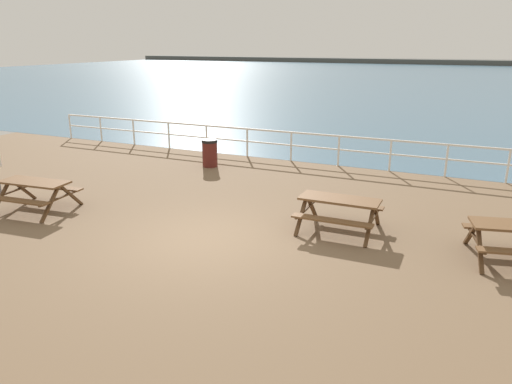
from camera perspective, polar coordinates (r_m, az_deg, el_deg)
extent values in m
cube|color=brown|center=(10.81, -6.01, -6.10)|extent=(30.00, 24.00, 0.20)
cube|color=#476B84|center=(61.62, 20.14, 12.37)|extent=(142.00, 90.00, 0.01)
cube|color=#4C4C47|center=(104.47, 22.32, 13.74)|extent=(142.00, 6.00, 1.80)
cube|color=white|center=(17.33, 6.96, 6.77)|extent=(23.00, 0.06, 0.06)
cube|color=white|center=(17.42, 6.90, 5.24)|extent=(23.00, 0.05, 0.05)
cylinder|color=white|center=(23.53, -21.04, 7.22)|extent=(0.07, 0.07, 1.05)
cylinder|color=white|center=(22.32, -17.80, 7.05)|extent=(0.07, 0.07, 1.05)
cylinder|color=white|center=(21.18, -14.20, 6.83)|extent=(0.07, 0.07, 1.05)
cylinder|color=white|center=(20.14, -10.22, 6.57)|extent=(0.07, 0.07, 1.05)
cylinder|color=white|center=(19.20, -5.84, 6.24)|extent=(0.07, 0.07, 1.05)
cylinder|color=white|center=(18.39, -1.04, 5.83)|extent=(0.07, 0.07, 1.05)
cylinder|color=white|center=(17.71, 4.16, 5.35)|extent=(0.07, 0.07, 1.05)
cylinder|color=white|center=(17.20, 9.71, 4.78)|extent=(0.07, 0.07, 1.05)
cylinder|color=white|center=(16.85, 15.53, 4.14)|extent=(0.07, 0.07, 1.05)
cylinder|color=white|center=(16.68, 21.53, 3.43)|extent=(0.07, 0.07, 1.05)
cylinder|color=white|center=(16.70, 27.56, 2.68)|extent=(0.07, 0.07, 1.05)
cube|color=brown|center=(11.15, 9.83, -0.86)|extent=(1.81, 0.72, 0.05)
cube|color=brown|center=(11.82, 10.51, -1.38)|extent=(1.80, 0.28, 0.04)
cube|color=brown|center=(10.68, 8.91, -3.34)|extent=(1.80, 0.28, 0.04)
cube|color=#50351E|center=(11.47, 13.98, -2.59)|extent=(0.09, 0.79, 0.79)
cube|color=#50351E|center=(10.78, 13.24, -3.84)|extent=(0.09, 0.79, 0.79)
cube|color=#50351E|center=(11.11, 13.64, -2.97)|extent=(0.07, 1.50, 0.04)
cube|color=#50351E|center=(11.81, 6.53, -1.60)|extent=(0.09, 0.79, 0.79)
cube|color=#50351E|center=(11.13, 5.35, -2.74)|extent=(0.09, 0.79, 0.79)
cube|color=#50351E|center=(11.45, 5.97, -1.94)|extent=(0.07, 1.50, 0.04)
cube|color=brown|center=(11.40, 27.61, -3.84)|extent=(1.81, 0.67, 0.04)
cube|color=#50351E|center=(10.99, 24.00, -4.50)|extent=(0.26, 0.79, 0.79)
cube|color=#50351E|center=(10.32, 24.86, -6.02)|extent=(0.26, 0.79, 0.79)
cube|color=#50351E|center=(10.64, 24.45, -5.01)|extent=(0.41, 1.47, 0.04)
cube|color=brown|center=(13.58, -24.67, 1.06)|extent=(1.86, 0.87, 0.05)
cube|color=brown|center=(14.09, -22.82, 0.57)|extent=(1.82, 0.43, 0.04)
cube|color=brown|center=(13.24, -26.32, -0.90)|extent=(1.82, 0.43, 0.04)
cube|color=#50351E|center=(13.43, -20.97, -0.33)|extent=(0.15, 0.80, 0.79)
cube|color=#50351E|center=(12.90, -23.06, -1.27)|extent=(0.15, 0.80, 0.79)
cube|color=#50351E|center=(13.15, -22.02, -0.60)|extent=(0.20, 1.50, 0.04)
cube|color=#50351E|center=(14.46, -25.74, 0.30)|extent=(0.15, 0.80, 0.79)
cube|color=#50351E|center=(13.97, -27.85, -0.55)|extent=(0.15, 0.80, 0.79)
cube|color=#50351E|center=(14.20, -26.80, 0.05)|extent=(0.20, 1.50, 0.04)
cylinder|color=#591E19|center=(16.95, -5.46, 4.43)|extent=(0.52, 0.52, 0.85)
cylinder|color=black|center=(16.86, -5.50, 6.00)|extent=(0.55, 0.55, 0.10)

